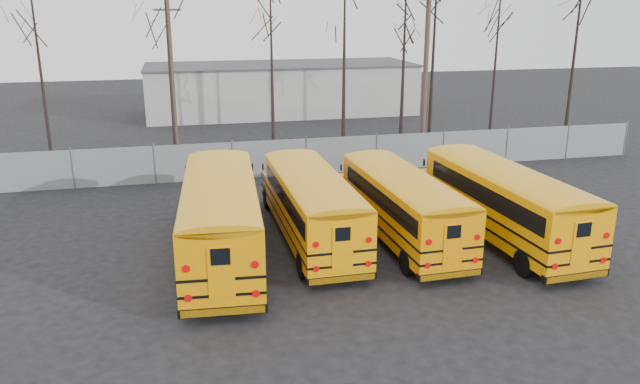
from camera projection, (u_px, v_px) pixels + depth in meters
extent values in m
plane|color=black|center=(374.00, 258.00, 22.97)|extent=(120.00, 120.00, 0.00)
cube|color=gray|center=(306.00, 156.00, 33.86)|extent=(40.00, 0.04, 2.00)
cube|color=#B5B6B0|center=(281.00, 89.00, 52.64)|extent=(22.00, 8.00, 4.00)
cylinder|color=black|center=(185.00, 291.00, 19.17)|extent=(0.36, 1.03, 1.01)
cylinder|color=black|center=(260.00, 286.00, 19.51)|extent=(0.36, 1.03, 1.01)
cylinder|color=black|center=(195.00, 206.00, 27.21)|extent=(0.36, 1.03, 1.01)
cylinder|color=black|center=(247.00, 203.00, 27.55)|extent=(0.36, 1.03, 1.01)
cube|color=#F49503|center=(220.00, 218.00, 22.11)|extent=(3.21, 9.58, 2.38)
cube|color=#F49503|center=(221.00, 191.00, 27.57)|extent=(2.40, 1.88, 1.01)
cube|color=black|center=(220.00, 205.00, 21.76)|extent=(3.18, 8.57, 0.71)
cube|color=black|center=(221.00, 229.00, 23.13)|extent=(3.37, 11.32, 0.09)
cube|color=black|center=(221.00, 216.00, 22.99)|extent=(3.37, 11.32, 0.09)
cube|color=black|center=(223.00, 310.00, 18.11)|extent=(2.60, 0.41, 0.28)
cube|color=black|center=(221.00, 198.00, 28.50)|extent=(2.44, 0.38, 0.26)
cube|color=#F49503|center=(221.00, 273.00, 17.65)|extent=(0.76, 0.10, 1.57)
cylinder|color=#B20505|center=(188.00, 298.00, 17.71)|extent=(0.23, 0.06, 0.22)
cylinder|color=#B20505|center=(256.00, 294.00, 17.99)|extent=(0.23, 0.06, 0.22)
cylinder|color=#B20505|center=(186.00, 269.00, 17.44)|extent=(0.23, 0.06, 0.22)
cylinder|color=#B20505|center=(255.00, 265.00, 17.73)|extent=(0.23, 0.06, 0.22)
cylinder|color=black|center=(303.00, 265.00, 21.18)|extent=(0.27, 0.92, 0.92)
cylinder|color=black|center=(361.00, 260.00, 21.64)|extent=(0.27, 0.92, 0.92)
cylinder|color=black|center=(267.00, 199.00, 28.38)|extent=(0.27, 0.92, 0.92)
cylinder|color=black|center=(312.00, 195.00, 28.84)|extent=(0.27, 0.92, 0.92)
cube|color=#FF9F03|center=(313.00, 206.00, 23.88)|extent=(2.37, 8.59, 2.17)
cube|color=#FF9F03|center=(288.00, 185.00, 28.77)|extent=(2.09, 1.58, 0.92)
cube|color=black|center=(314.00, 195.00, 23.57)|extent=(2.40, 7.67, 0.65)
cube|color=black|center=(308.00, 216.00, 24.80)|extent=(2.41, 10.17, 0.08)
cube|color=black|center=(308.00, 205.00, 24.67)|extent=(2.41, 10.17, 0.08)
cube|color=black|center=(341.00, 278.00, 20.31)|extent=(2.36, 0.22, 0.26)
cube|color=black|center=(286.00, 191.00, 29.61)|extent=(2.21, 0.20, 0.24)
cube|color=#FF9F03|center=(343.00, 248.00, 19.89)|extent=(0.69, 0.04, 1.43)
cylinder|color=#B20505|center=(316.00, 269.00, 19.88)|extent=(0.20, 0.04, 0.20)
cylinder|color=#B20505|center=(368.00, 264.00, 20.27)|extent=(0.20, 0.04, 0.20)
cylinder|color=#B20505|center=(316.00, 245.00, 19.64)|extent=(0.20, 0.04, 0.20)
cylinder|color=#B20505|center=(369.00, 240.00, 20.03)|extent=(0.20, 0.04, 0.20)
cylinder|color=black|center=(407.00, 262.00, 21.43)|extent=(0.28, 0.91, 0.90)
cylinder|color=black|center=(461.00, 256.00, 21.94)|extent=(0.28, 0.91, 0.90)
cylinder|color=black|center=(343.00, 198.00, 28.43)|extent=(0.28, 0.91, 0.90)
cylinder|color=black|center=(385.00, 195.00, 28.94)|extent=(0.28, 0.91, 0.90)
cube|color=#FB9103|center=(403.00, 205.00, 24.08)|extent=(2.54, 8.46, 2.12)
cube|color=#FB9103|center=(362.00, 185.00, 28.85)|extent=(2.08, 1.60, 0.90)
cube|color=black|center=(406.00, 195.00, 23.78)|extent=(2.55, 7.56, 0.63)
cube|color=black|center=(395.00, 215.00, 24.98)|extent=(2.63, 10.02, 0.08)
cube|color=black|center=(396.00, 204.00, 24.85)|extent=(2.63, 10.02, 0.08)
cube|color=black|center=(450.00, 274.00, 20.61)|extent=(2.32, 0.28, 0.25)
cube|color=black|center=(357.00, 191.00, 29.66)|extent=(2.17, 0.26, 0.23)
cube|color=#FB9103|center=(453.00, 245.00, 20.21)|extent=(0.68, 0.06, 1.40)
cylinder|color=#B20505|center=(428.00, 266.00, 20.17)|extent=(0.20, 0.04, 0.20)
cylinder|color=#B20505|center=(476.00, 260.00, 20.60)|extent=(0.20, 0.04, 0.20)
cylinder|color=#B20505|center=(429.00, 242.00, 19.93)|extent=(0.20, 0.04, 0.20)
cylinder|color=#B20505|center=(477.00, 237.00, 20.36)|extent=(0.20, 0.04, 0.20)
cylinder|color=black|center=(524.00, 263.00, 21.30)|extent=(0.32, 0.98, 0.96)
cylinder|color=black|center=(579.00, 256.00, 21.87)|extent=(0.32, 0.98, 0.96)
cylinder|color=black|center=(423.00, 196.00, 28.74)|extent=(0.32, 0.98, 0.96)
cylinder|color=black|center=(465.00, 192.00, 29.32)|extent=(0.32, 0.98, 0.96)
cube|color=#FF9D03|center=(505.00, 202.00, 24.14)|extent=(2.88, 9.09, 2.27)
cube|color=#FF9D03|center=(442.00, 182.00, 29.20)|extent=(2.25, 1.75, 0.96)
cube|color=black|center=(509.00, 191.00, 23.81)|extent=(2.87, 8.12, 0.68)
cube|color=black|center=(492.00, 212.00, 25.09)|extent=(3.00, 10.74, 0.09)
cube|color=black|center=(493.00, 201.00, 24.95)|extent=(3.00, 10.74, 0.09)
cube|color=black|center=(575.00, 275.00, 20.45)|extent=(2.48, 0.34, 0.27)
cube|color=black|center=(434.00, 188.00, 30.07)|extent=(2.32, 0.31, 0.25)
cube|color=#FF9D03|center=(582.00, 244.00, 20.01)|extent=(0.72, 0.08, 1.50)
cylinder|color=#B20505|center=(555.00, 266.00, 19.96)|extent=(0.21, 0.05, 0.21)
cylinder|color=#B20505|center=(603.00, 260.00, 20.44)|extent=(0.21, 0.05, 0.21)
cylinder|color=#B20505|center=(558.00, 241.00, 19.70)|extent=(0.21, 0.05, 0.21)
cylinder|color=#B20505|center=(607.00, 235.00, 20.19)|extent=(0.21, 0.05, 0.21)
cylinder|color=#4A372A|center=(172.00, 79.00, 37.52)|extent=(0.29, 0.29, 9.22)
cube|color=#4A372A|center=(167.00, 10.00, 36.35)|extent=(1.57, 0.71, 0.12)
cylinder|color=brown|center=(425.00, 72.00, 38.23)|extent=(0.31, 0.31, 9.86)
cone|color=black|center=(39.00, 61.00, 34.68)|extent=(0.26, 0.26, 11.74)
cone|color=black|center=(169.00, 62.00, 34.59)|extent=(0.26, 0.26, 11.75)
cone|color=black|center=(272.00, 69.00, 37.99)|extent=(0.26, 0.26, 10.22)
cone|color=black|center=(344.00, 68.00, 37.16)|extent=(0.26, 0.26, 10.49)
cone|color=black|center=(403.00, 72.00, 37.82)|extent=(0.26, 0.26, 9.98)
cone|color=black|center=(433.00, 56.00, 38.66)|extent=(0.26, 0.26, 11.67)
cone|color=black|center=(496.00, 56.00, 39.45)|extent=(0.26, 0.26, 11.55)
cone|color=black|center=(575.00, 49.00, 38.79)|extent=(0.26, 0.26, 12.53)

